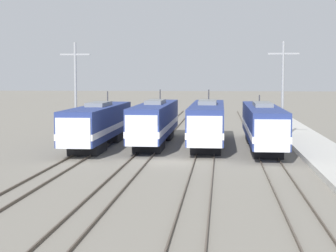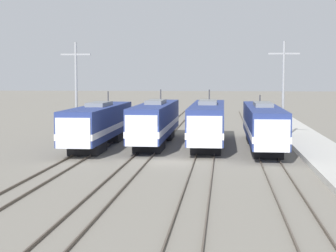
# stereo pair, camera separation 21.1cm
# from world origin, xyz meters

# --- Properties ---
(ground_plane) EXTENTS (400.00, 400.00, 0.00)m
(ground_plane) POSITION_xyz_m (0.00, 0.00, 0.00)
(ground_plane) COLOR slate
(rail_pair_far_left) EXTENTS (1.50, 120.00, 0.15)m
(rail_pair_far_left) POSITION_xyz_m (-7.35, 0.00, 0.07)
(rail_pair_far_left) COLOR #4C4238
(rail_pair_far_left) RESTS_ON ground_plane
(rail_pair_center_left) EXTENTS (1.51, 120.00, 0.15)m
(rail_pair_center_left) POSITION_xyz_m (-2.45, 0.00, 0.07)
(rail_pair_center_left) COLOR #4C4238
(rail_pair_center_left) RESTS_ON ground_plane
(rail_pair_center_right) EXTENTS (1.51, 120.00, 0.15)m
(rail_pair_center_right) POSITION_xyz_m (2.45, 0.00, 0.07)
(rail_pair_center_right) COLOR #4C4238
(rail_pair_center_right) RESTS_ON ground_plane
(rail_pair_far_right) EXTENTS (1.50, 120.00, 0.15)m
(rail_pair_far_right) POSITION_xyz_m (7.35, 0.00, 0.07)
(rail_pair_far_right) COLOR #4C4238
(rail_pair_far_right) RESTS_ON ground_plane
(locomotive_far_left) EXTENTS (2.95, 18.07, 4.92)m
(locomotive_far_left) POSITION_xyz_m (-7.35, 7.89, 2.09)
(locomotive_far_left) COLOR black
(locomotive_far_left) RESTS_ON ground_plane
(locomotive_center_left) EXTENTS (2.81, 18.80, 5.06)m
(locomotive_center_left) POSITION_xyz_m (-2.45, 10.05, 2.15)
(locomotive_center_left) COLOR black
(locomotive_center_left) RESTS_ON ground_plane
(locomotive_center_right) EXTENTS (2.98, 18.61, 5.07)m
(locomotive_center_right) POSITION_xyz_m (2.45, 9.58, 2.15)
(locomotive_center_right) COLOR black
(locomotive_center_right) RESTS_ON ground_plane
(locomotive_far_right) EXTENTS (2.82, 19.85, 4.59)m
(locomotive_far_right) POSITION_xyz_m (7.35, 8.25, 2.10)
(locomotive_far_right) COLOR black
(locomotive_far_right) RESTS_ON ground_plane
(catenary_tower_left) EXTENTS (2.92, 0.25, 9.63)m
(catenary_tower_left) POSITION_xyz_m (-10.41, 11.91, 5.21)
(catenary_tower_left) COLOR gray
(catenary_tower_left) RESTS_ON ground_plane
(catenary_tower_right) EXTENTS (2.92, 0.25, 9.63)m
(catenary_tower_right) POSITION_xyz_m (9.42, 11.91, 5.21)
(catenary_tower_right) COLOR gray
(catenary_tower_right) RESTS_ON ground_plane
(platform) EXTENTS (4.00, 120.00, 0.42)m
(platform) POSITION_xyz_m (11.89, 0.00, 0.21)
(platform) COLOR #B7B5AD
(platform) RESTS_ON ground_plane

